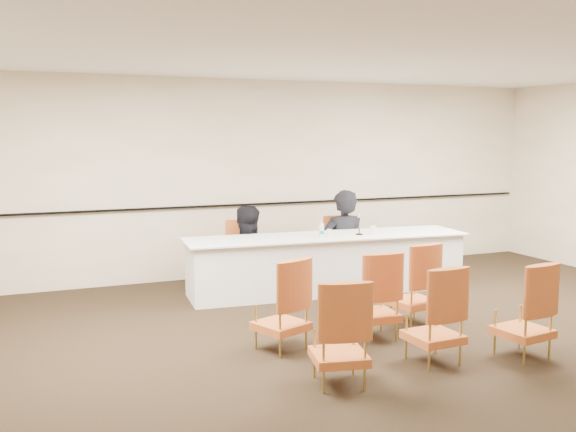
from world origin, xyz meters
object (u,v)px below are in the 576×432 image
object	(u,v)px
drinking_glass	(329,233)
aud_chair_back_left	(339,331)
panelist_second	(245,266)
aud_chair_back_mid	(434,314)
microphone	(359,225)
aud_chair_back_right	(523,309)
coffee_cup	(373,230)
panelist_main	(343,254)
panelist_main_chair	(343,249)
panelist_second_chair	(245,255)
aud_chair_front_left	(281,304)
aud_chair_front_mid	(374,294)
aud_chair_front_right	(413,283)
panel_table	(327,263)
water_bottle	(322,229)

from	to	relation	value
drinking_glass	aud_chair_back_left	xyz separation A→B (m)	(-1.36, -2.97, -0.36)
panelist_second	aud_chair_back_mid	world-z (taller)	panelist_second
microphone	aud_chair_back_left	xyz separation A→B (m)	(-1.79, -2.91, -0.45)
aud_chair_back_right	coffee_cup	bearing A→B (deg)	82.26
panelist_main	aud_chair_back_mid	bearing A→B (deg)	78.71
aud_chair_back_left	panelist_main_chair	bearing A→B (deg)	74.64
aud_chair_back_right	aud_chair_back_left	bearing A→B (deg)	170.69
panelist_second_chair	aud_chair_back_right	size ratio (longest dim) A/B	1.00
panelist_main_chair	aud_chair_front_left	world-z (taller)	same
aud_chair_front_left	aud_chair_front_mid	bearing A→B (deg)	-22.47
microphone	aud_chair_back_left	world-z (taller)	microphone
panelist_main	panelist_main_chair	size ratio (longest dim) A/B	2.02
aud_chair_front_right	aud_chair_back_left	size ratio (longest dim) A/B	1.00
panelist_main_chair	coffee_cup	world-z (taller)	panelist_main_chair
aud_chair_front_right	aud_chair_back_left	distance (m)	2.08
panelist_main	panelist_second_chair	world-z (taller)	panelist_main
coffee_cup	aud_chair_back_right	xyz separation A→B (m)	(0.00, -2.91, -0.38)
panelist_main_chair	drinking_glass	distance (m)	0.89
aud_chair_back_mid	aud_chair_back_right	world-z (taller)	same
panelist_second_chair	microphone	size ratio (longest dim) A/B	3.37
panel_table	aud_chair_back_mid	distance (m)	2.92
aud_chair_back_mid	aud_chair_front_left	bearing A→B (deg)	140.69
drinking_glass	aud_chair_front_mid	world-z (taller)	aud_chair_front_mid
aud_chair_back_left	aud_chair_back_right	distance (m)	1.99
panelist_second_chair	drinking_glass	xyz separation A→B (m)	(0.96, -0.74, 0.36)
aud_chair_front_left	aud_chair_back_mid	xyz separation A→B (m)	(1.21, -0.89, 0.00)
microphone	aud_chair_back_right	bearing A→B (deg)	-60.66
panelist_main	microphone	distance (m)	0.87
aud_chair_front_right	panelist_main	bearing A→B (deg)	75.85
aud_chair_front_left	panelist_main_chair	bearing A→B (deg)	30.57
drinking_glass	aud_chair_back_mid	size ratio (longest dim) A/B	0.11
drinking_glass	water_bottle	bearing A→B (deg)	-179.90
aud_chair_back_left	aud_chair_back_mid	bearing A→B (deg)	20.17
panel_table	aud_chair_back_right	bearing A→B (deg)	-73.92
panelist_main_chair	drinking_glass	bearing A→B (deg)	-126.12
coffee_cup	aud_chair_back_mid	bearing A→B (deg)	-108.45
water_bottle	panelist_second_chair	bearing A→B (deg)	138.80
panelist_main	aud_chair_front_right	xyz separation A→B (m)	(-0.27, -2.28, 0.08)
panel_table	panelist_second_chair	distance (m)	1.18
panelist_main	aud_chair_back_left	world-z (taller)	panelist_main
coffee_cup	aud_chair_front_right	distance (m)	1.64
panelist_second	aud_chair_front_mid	xyz separation A→B (m)	(0.53, -2.70, 0.17)
aud_chair_front_left	panelist_second_chair	bearing A→B (deg)	57.78
panel_table	aud_chair_back_right	distance (m)	3.17
panelist_second_chair	drinking_glass	distance (m)	1.26
aud_chair_back_right	microphone	bearing A→B (deg)	85.99
coffee_cup	aud_chair_front_left	xyz separation A→B (m)	(-2.11, -1.82, -0.38)
panelist_second_chair	water_bottle	xyz separation A→B (m)	(0.85, -0.74, 0.42)
aud_chair_front_left	aud_chair_front_mid	size ratio (longest dim) A/B	1.00
panelist_main_chair	aud_chair_front_mid	bearing A→B (deg)	-105.55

